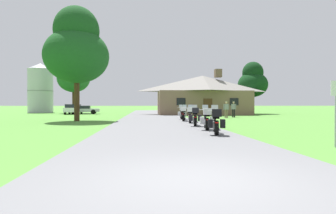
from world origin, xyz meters
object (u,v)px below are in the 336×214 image
object	(u,v)px
bystander_gray_shirt_beside_signpost	(226,109)
tree_left_near	(77,49)
motorcycle_black_farthest_in_row	(182,113)
metal_signpost_roadside	(336,105)
parked_silver_sedan_far_left	(84,110)
metal_silo_distant	(40,88)
tree_right_of_lodge	(253,81)
motorcycle_orange_third_in_row	(195,117)
motorcycle_blue_fourth_in_row	(190,115)
motorcycle_yellow_nearest_to_camera	(216,122)
bystander_gray_shirt_near_lodge	(234,108)
motorcycle_black_second_in_row	(207,119)
tree_left_far	(74,75)
parked_white_suv_far_left	(73,109)
motorcycle_green_fifth_in_row	(184,114)

from	to	relation	value
bystander_gray_shirt_beside_signpost	tree_left_near	distance (m)	15.34
motorcycle_black_farthest_in_row	metal_signpost_roadside	bearing A→B (deg)	-77.71
tree_left_near	parked_silver_sedan_far_left	xyz separation A→B (m)	(-3.03, 16.66, -5.37)
bystander_gray_shirt_beside_signpost	metal_silo_distant	world-z (taller)	metal_silo_distant
metal_signpost_roadside	metal_silo_distant	distance (m)	46.34
bystander_gray_shirt_beside_signpost	tree_right_of_lodge	size ratio (longest dim) A/B	0.22
metal_signpost_roadside	tree_right_of_lodge	size ratio (longest dim) A/B	0.28
motorcycle_orange_third_in_row	metal_silo_distant	xyz separation A→B (m)	(-20.66, 31.15, 3.53)
motorcycle_blue_fourth_in_row	metal_signpost_roadside	world-z (taller)	metal_signpost_roadside
bystander_gray_shirt_beside_signpost	motorcycle_yellow_nearest_to_camera	bearing A→B (deg)	77.26
bystander_gray_shirt_near_lodge	bystander_gray_shirt_beside_signpost	xyz separation A→B (m)	(-1.13, -1.10, 0.00)
motorcycle_black_second_in_row	tree_right_of_lodge	world-z (taller)	tree_right_of_lodge
tree_left_far	parked_white_suv_far_left	world-z (taller)	tree_left_far
parked_silver_sedan_far_left	motorcycle_black_second_in_row	bearing A→B (deg)	-161.37
metal_signpost_roadside	motorcycle_blue_fourth_in_row	bearing A→B (deg)	104.01
motorcycle_orange_third_in_row	motorcycle_black_farthest_in_row	world-z (taller)	same
motorcycle_green_fifth_in_row	motorcycle_black_second_in_row	bearing A→B (deg)	-77.54
tree_left_far	metal_silo_distant	size ratio (longest dim) A/B	1.12
metal_silo_distant	bystander_gray_shirt_near_lodge	bearing A→B (deg)	-35.66
motorcycle_blue_fourth_in_row	tree_right_of_lodge	xyz separation A→B (m)	(12.55, 20.02, 4.20)
parked_white_suv_far_left	metal_silo_distant	bearing A→B (deg)	129.29
motorcycle_black_second_in_row	metal_silo_distant	distance (m)	39.82
motorcycle_green_fifth_in_row	bystander_gray_shirt_near_lodge	distance (m)	9.10
motorcycle_yellow_nearest_to_camera	metal_signpost_roadside	world-z (taller)	metal_signpost_roadside
motorcycle_orange_third_in_row	tree_right_of_lodge	distance (m)	26.58
motorcycle_yellow_nearest_to_camera	metal_silo_distant	distance (m)	41.74
motorcycle_yellow_nearest_to_camera	motorcycle_orange_third_in_row	distance (m)	4.92
metal_silo_distant	parked_white_suv_far_left	xyz separation A→B (m)	(7.43, -8.02, -3.36)
motorcycle_black_farthest_in_row	motorcycle_yellow_nearest_to_camera	bearing A→B (deg)	-88.15
motorcycle_blue_fourth_in_row	parked_silver_sedan_far_left	xyz separation A→B (m)	(-11.94, 20.32, 0.02)
bystander_gray_shirt_beside_signpost	metal_signpost_roadside	distance (m)	19.44
metal_silo_distant	motorcycle_yellow_nearest_to_camera	bearing A→B (deg)	-60.13
motorcycle_yellow_nearest_to_camera	parked_silver_sedan_far_left	xyz separation A→B (m)	(-11.85, 28.18, 0.03)
bystander_gray_shirt_near_lodge	parked_white_suv_far_left	bearing A→B (deg)	6.76
motorcycle_orange_third_in_row	metal_signpost_roadside	distance (m)	9.13
motorcycle_black_farthest_in_row	bystander_gray_shirt_beside_signpost	xyz separation A→B (m)	(4.94, 2.98, 0.34)
bystander_gray_shirt_near_lodge	tree_right_of_lodge	world-z (taller)	tree_right_of_lodge
motorcycle_black_second_in_row	parked_silver_sedan_far_left	bearing A→B (deg)	122.98
motorcycle_yellow_nearest_to_camera	parked_silver_sedan_far_left	world-z (taller)	motorcycle_yellow_nearest_to_camera
bystander_gray_shirt_near_lodge	motorcycle_blue_fourth_in_row	bearing A→B (deg)	92.48
motorcycle_orange_third_in_row	motorcycle_yellow_nearest_to_camera	bearing A→B (deg)	-80.94
bystander_gray_shirt_near_lodge	bystander_gray_shirt_beside_signpost	size ratio (longest dim) A/B	1.00
motorcycle_green_fifth_in_row	bystander_gray_shirt_beside_signpost	world-z (taller)	bystander_gray_shirt_beside_signpost
motorcycle_black_second_in_row	metal_signpost_roadside	xyz separation A→B (m)	(2.89, -5.95, 0.74)
motorcycle_yellow_nearest_to_camera	bystander_gray_shirt_beside_signpost	distance (m)	16.47
tree_left_far	parked_white_suv_far_left	distance (m)	6.79
motorcycle_black_farthest_in_row	bystander_gray_shirt_beside_signpost	distance (m)	5.78
motorcycle_black_farthest_in_row	parked_white_suv_far_left	bearing A→B (deg)	133.50
motorcycle_black_second_in_row	tree_left_far	world-z (taller)	tree_left_far
bystander_gray_shirt_near_lodge	tree_left_far	world-z (taller)	tree_left_far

